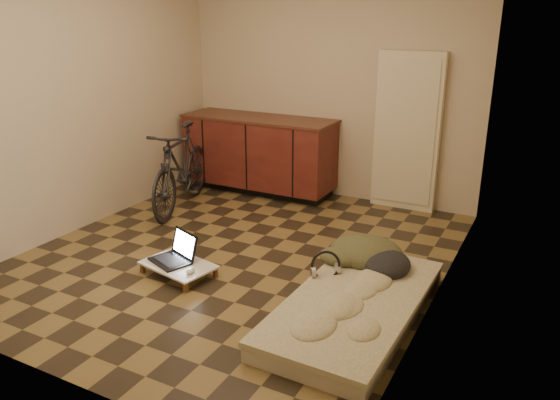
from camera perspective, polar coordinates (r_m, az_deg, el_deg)
The scene contains 10 objects.
room_shell at distance 4.58m, azimuth -4.81°, elevation 9.27°, with size 3.50×4.00×2.60m.
cabinets at distance 6.56m, azimuth -2.17°, elevation 4.86°, with size 1.84×0.62×0.91m.
appliance_panel at distance 6.06m, azimuth 13.14°, elevation 6.90°, with size 0.70×0.10×1.70m, color beige.
bicycle at distance 6.05m, azimuth -10.32°, elevation 3.76°, with size 0.46×1.58×1.02m, color black.
futon at distance 4.02m, azimuth 7.78°, elevation -10.96°, with size 0.88×1.76×0.15m.
clothing_pile at distance 4.49m, azimuth 9.50°, elevation -4.80°, with size 0.65×0.54×0.26m, color #414327, non-canonical shape.
headphones at distance 4.24m, azimuth 4.79°, elevation -6.71°, with size 0.26×0.23×0.17m, color black, non-canonical shape.
lap_desk at distance 4.63m, azimuth -10.57°, elevation -6.72°, with size 0.66×0.50×0.10m.
laptop at distance 4.67m, azimuth -10.90°, elevation -5.65°, with size 0.42×0.40×0.23m.
mouse at distance 4.45m, azimuth -9.34°, elevation -7.28°, with size 0.06×0.11×0.04m, color silver.
Camera 1 is at (2.44, -3.80, 2.07)m, focal length 35.00 mm.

